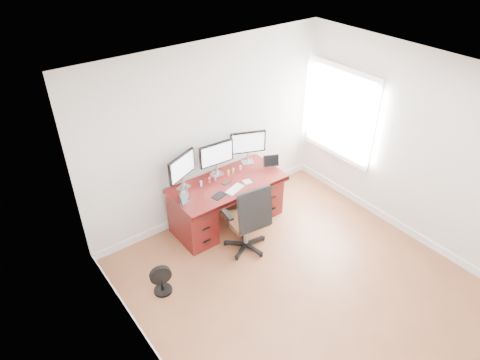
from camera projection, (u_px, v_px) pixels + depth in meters
ground at (311, 294)px, 5.42m from camera, size 4.50×4.50×0.00m
back_wall at (209, 134)px, 6.18m from camera, size 4.00×0.10×2.70m
right_wall at (421, 151)px, 5.75m from camera, size 0.10×4.50×2.70m
desk at (227, 201)px, 6.42m from camera, size 1.70×0.80×0.75m
office_chair at (248, 229)px, 5.92m from camera, size 0.67×0.67×1.11m
floor_fan at (162, 280)px, 5.36m from camera, size 0.28×0.24×0.41m
monitor_left at (182, 168)px, 5.91m from camera, size 0.52×0.25×0.53m
monitor_center at (216, 155)px, 6.20m from camera, size 0.55×0.15×0.53m
monitor_right at (248, 143)px, 6.49m from camera, size 0.52×0.24×0.53m
tablet_left at (184, 197)px, 5.75m from camera, size 0.23×0.20×0.19m
tablet_right at (271, 162)px, 6.52m from camera, size 0.24×0.17×0.19m
keyboard at (235, 189)px, 6.05m from camera, size 0.33×0.22×0.01m
trackpad at (247, 182)px, 6.21m from camera, size 0.14×0.14×0.01m
drawing_tablet at (219, 196)px, 5.92m from camera, size 0.23×0.18×0.01m
phone at (227, 183)px, 6.19m from camera, size 0.14×0.08×0.01m
figurine_blue at (201, 183)px, 6.10m from camera, size 0.04×0.04×0.09m
figurine_brown at (209, 180)px, 6.17m from camera, size 0.04×0.04×0.09m
figurine_purple at (215, 177)px, 6.22m from camera, size 0.04×0.04×0.09m
figurine_orange at (228, 172)px, 6.34m from camera, size 0.04×0.04×0.09m
figurine_yellow at (233, 170)px, 6.38m from camera, size 0.04×0.04×0.09m
figurine_pink at (240, 167)px, 6.45m from camera, size 0.04×0.04×0.09m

